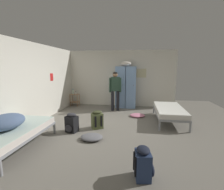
% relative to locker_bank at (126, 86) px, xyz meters
% --- Properties ---
extents(ground_plane, '(9.24, 9.24, 0.00)m').
position_rel_locker_bank_xyz_m(ground_plane, '(-0.27, -2.61, -0.97)').
color(ground_plane, slate).
extents(room_backdrop, '(4.97, 5.84, 2.58)m').
position_rel_locker_bank_xyz_m(room_backdrop, '(-1.58, -1.26, 0.32)').
color(room_backdrop, silver).
rests_on(room_backdrop, ground_plane).
extents(locker_bank, '(0.90, 0.55, 2.07)m').
position_rel_locker_bank_xyz_m(locker_bank, '(0.00, 0.00, 0.00)').
color(locker_bank, '#7A9ECC').
rests_on(locker_bank, ground_plane).
extents(shelf_unit, '(0.38, 0.30, 0.57)m').
position_rel_locker_bank_xyz_m(shelf_unit, '(-2.39, -0.14, -0.62)').
color(shelf_unit, '#99704C').
rests_on(shelf_unit, ground_plane).
extents(bed_left_front, '(0.90, 1.90, 0.49)m').
position_rel_locker_bank_xyz_m(bed_left_front, '(-2.14, -4.28, -0.59)').
color(bed_left_front, gray).
rests_on(bed_left_front, ground_plane).
extents(bed_right, '(0.90, 1.90, 0.49)m').
position_rel_locker_bank_xyz_m(bed_right, '(1.61, -1.78, -0.59)').
color(bed_right, gray).
rests_on(bed_right, ground_plane).
extents(bedding_heap, '(0.68, 0.87, 0.32)m').
position_rel_locker_bank_xyz_m(bedding_heap, '(-2.28, -4.37, -0.32)').
color(bedding_heap, slate).
rests_on(bedding_heap, bed_left_front).
extents(person_traveler, '(0.50, 0.30, 1.63)m').
position_rel_locker_bank_xyz_m(person_traveler, '(-0.39, -0.68, 0.01)').
color(person_traveler, black).
rests_on(person_traveler, ground_plane).
extents(water_bottle, '(0.06, 0.06, 0.25)m').
position_rel_locker_bank_xyz_m(water_bottle, '(-2.47, -0.12, -0.29)').
color(water_bottle, silver).
rests_on(water_bottle, shelf_unit).
extents(lotion_bottle, '(0.06, 0.06, 0.15)m').
position_rel_locker_bank_xyz_m(lotion_bottle, '(-2.32, -0.18, -0.33)').
color(lotion_bottle, white).
rests_on(lotion_bottle, shelf_unit).
extents(backpack_olive, '(0.40, 0.41, 0.55)m').
position_rel_locker_bank_xyz_m(backpack_olive, '(-0.65, -2.78, -0.71)').
color(backpack_olive, '#566038').
rests_on(backpack_olive, ground_plane).
extents(backpack_black, '(0.38, 0.39, 0.55)m').
position_rel_locker_bank_xyz_m(backpack_black, '(-1.29, -3.18, -0.71)').
color(backpack_black, black).
rests_on(backpack_black, ground_plane).
extents(backpack_navy, '(0.37, 0.35, 0.55)m').
position_rel_locker_bank_xyz_m(backpack_navy, '(0.66, -4.87, -0.71)').
color(backpack_navy, navy).
rests_on(backpack_navy, ground_plane).
extents(clothes_pile_pink, '(0.55, 0.51, 0.09)m').
position_rel_locker_bank_xyz_m(clothes_pile_pink, '(0.55, -1.37, -0.93)').
color(clothes_pile_pink, pink).
rests_on(clothes_pile_pink, ground_plane).
extents(clothes_pile_grey, '(0.57, 0.48, 0.12)m').
position_rel_locker_bank_xyz_m(clothes_pile_grey, '(-0.60, -3.57, -0.91)').
color(clothes_pile_grey, slate).
rests_on(clothes_pile_grey, ground_plane).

